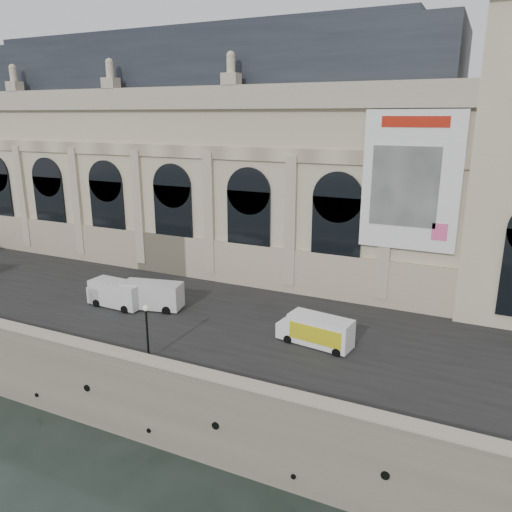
# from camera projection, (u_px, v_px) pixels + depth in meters

# --- Properties ---
(ground) EXTENTS (260.00, 260.00, 0.00)m
(ground) POSITION_uv_depth(u_px,v_px,m) (73.00, 420.00, 42.33)
(ground) COLOR black
(ground) RESTS_ON ground
(quay) EXTENTS (160.00, 70.00, 6.00)m
(quay) POSITION_uv_depth(u_px,v_px,m) (252.00, 273.00, 71.99)
(quay) COLOR gray
(quay) RESTS_ON ground
(street) EXTENTS (160.00, 24.00, 0.06)m
(street) POSITION_uv_depth(u_px,v_px,m) (166.00, 300.00, 52.88)
(street) COLOR #2D2D2D
(street) RESTS_ON quay
(parapet) EXTENTS (160.00, 1.40, 1.21)m
(parapet) POSITION_uv_depth(u_px,v_px,m) (71.00, 346.00, 41.06)
(parapet) COLOR gray
(parapet) RESTS_ON quay
(museum) EXTENTS (69.00, 18.70, 29.10)m
(museum) POSITION_uv_depth(u_px,v_px,m) (197.00, 156.00, 66.29)
(museum) COLOR beige
(museum) RESTS_ON quay
(van_b) EXTENTS (6.13, 2.69, 2.69)m
(van_b) POSITION_uv_depth(u_px,v_px,m) (115.00, 293.00, 51.06)
(van_b) COLOR silver
(van_b) RESTS_ON quay
(van_c) EXTENTS (6.59, 3.61, 2.77)m
(van_c) POSITION_uv_depth(u_px,v_px,m) (149.00, 295.00, 50.43)
(van_c) COLOR silver
(van_c) RESTS_ON quay
(box_truck) EXTENTS (6.77, 3.06, 2.64)m
(box_truck) POSITION_uv_depth(u_px,v_px,m) (316.00, 331.00, 42.33)
(box_truck) COLOR white
(box_truck) RESTS_ON quay
(lamp_right) EXTENTS (0.48, 0.48, 4.69)m
(lamp_right) POSITION_uv_depth(u_px,v_px,m) (147.00, 333.00, 39.49)
(lamp_right) COLOR black
(lamp_right) RESTS_ON quay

